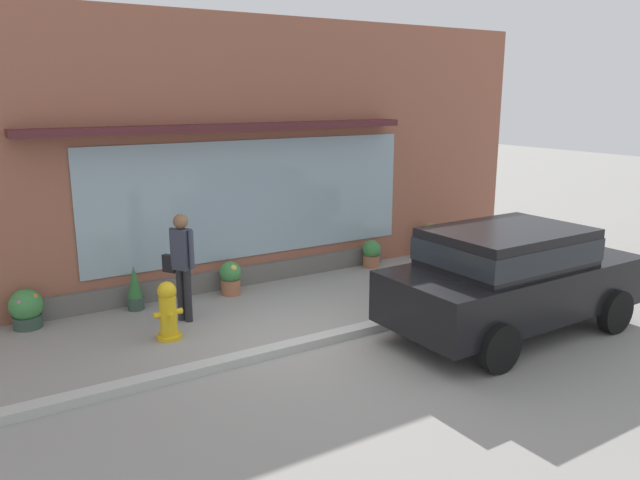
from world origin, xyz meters
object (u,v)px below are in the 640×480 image
at_px(potted_plant_window_left, 26,308).
at_px(potted_plant_corner_tall, 430,237).
at_px(pedestrian_with_handbag, 181,260).
at_px(potted_plant_doorstep, 135,289).
at_px(potted_plant_trailing_edge, 371,253).
at_px(potted_plant_low_front, 230,277).
at_px(parked_car_black, 511,274).
at_px(fire_hydrant, 168,310).

bearing_deg(potted_plant_window_left, potted_plant_corner_tall, 0.02).
height_order(pedestrian_with_handbag, potted_plant_doorstep, pedestrian_with_handbag).
bearing_deg(potted_plant_window_left, potted_plant_trailing_edge, -0.30).
distance_m(potted_plant_window_left, potted_plant_corner_tall, 8.23).
distance_m(potted_plant_trailing_edge, potted_plant_doorstep, 4.94).
height_order(potted_plant_low_front, potted_plant_doorstep, potted_plant_doorstep).
distance_m(parked_car_black, potted_plant_corner_tall, 4.60).
bearing_deg(potted_plant_low_front, potted_plant_corner_tall, 1.91).
bearing_deg(potted_plant_doorstep, pedestrian_with_handbag, -61.02).
bearing_deg(pedestrian_with_handbag, potted_plant_low_front, -85.81).
distance_m(potted_plant_window_left, potted_plant_low_front, 3.35).
xyz_separation_m(parked_car_black, potted_plant_doorstep, (-4.50, 4.01, -0.56)).
bearing_deg(potted_plant_trailing_edge, potted_plant_low_front, -177.78).
distance_m(fire_hydrant, potted_plant_doorstep, 1.52).
bearing_deg(pedestrian_with_handbag, potted_plant_window_left, 34.97).
height_order(potted_plant_window_left, potted_plant_corner_tall, potted_plant_corner_tall).
bearing_deg(potted_plant_corner_tall, pedestrian_with_handbag, -170.78).
xyz_separation_m(parked_car_black, potted_plant_low_front, (-2.81, 3.91, -0.61)).
bearing_deg(pedestrian_with_handbag, potted_plant_trailing_edge, -108.64).
distance_m(pedestrian_with_handbag, potted_plant_low_front, 1.59).
relative_size(fire_hydrant, parked_car_black, 0.21).
xyz_separation_m(potted_plant_corner_tall, potted_plant_low_front, (-4.88, -0.16, -0.10)).
bearing_deg(potted_plant_low_front, pedestrian_with_handbag, -145.09).
xyz_separation_m(pedestrian_with_handbag, potted_plant_doorstep, (-0.51, 0.92, -0.64)).
xyz_separation_m(fire_hydrant, potted_plant_low_front, (1.63, 1.42, -0.11)).
distance_m(pedestrian_with_handbag, parked_car_black, 5.04).
bearing_deg(pedestrian_with_handbag, potted_plant_doorstep, -1.73).
distance_m(potted_plant_low_front, potted_plant_doorstep, 1.69).
bearing_deg(potted_plant_doorstep, potted_plant_window_left, 178.03).
distance_m(potted_plant_trailing_edge, potted_plant_low_front, 3.25).
bearing_deg(fire_hydrant, potted_plant_low_front, 41.02).
height_order(parked_car_black, potted_plant_corner_tall, parked_car_black).
distance_m(parked_car_black, potted_plant_doorstep, 6.05).
bearing_deg(potted_plant_doorstep, potted_plant_corner_tall, 0.52).
bearing_deg(potted_plant_corner_tall, fire_hydrant, -166.37).
relative_size(potted_plant_trailing_edge, potted_plant_corner_tall, 0.77).
distance_m(pedestrian_with_handbag, potted_plant_window_left, 2.48).
xyz_separation_m(potted_plant_window_left, potted_plant_corner_tall, (8.23, 0.00, 0.11)).
bearing_deg(potted_plant_low_front, fire_hydrant, -138.98).
xyz_separation_m(fire_hydrant, pedestrian_with_handbag, (0.45, 0.60, 0.57)).
height_order(potted_plant_corner_tall, potted_plant_doorstep, potted_plant_doorstep).
distance_m(potted_plant_corner_tall, potted_plant_low_front, 4.89).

